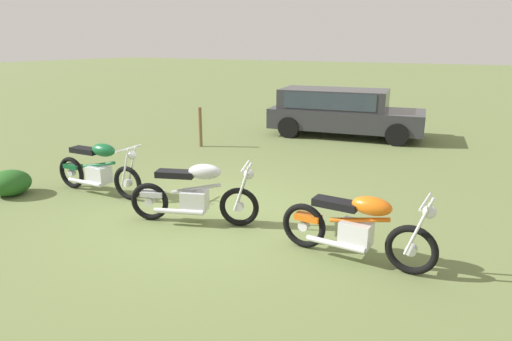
% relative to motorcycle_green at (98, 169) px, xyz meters
% --- Properties ---
extents(ground_plane, '(120.00, 120.00, 0.00)m').
position_rel_motorcycle_green_xyz_m(ground_plane, '(2.42, 0.08, -0.50)').
color(ground_plane, olive).
extents(motorcycle_green, '(2.10, 0.64, 1.02)m').
position_rel_motorcycle_green_xyz_m(motorcycle_green, '(0.00, 0.00, 0.00)').
color(motorcycle_green, black).
rests_on(motorcycle_green, ground).
extents(motorcycle_silver, '(2.02, 0.97, 1.02)m').
position_rel_motorcycle_green_xyz_m(motorcycle_silver, '(2.45, -0.28, -0.00)').
color(motorcycle_silver, black).
rests_on(motorcycle_silver, ground).
extents(motorcycle_orange, '(2.11, 0.64, 1.02)m').
position_rel_motorcycle_green_xyz_m(motorcycle_orange, '(5.05, -0.29, -0.02)').
color(motorcycle_orange, black).
rests_on(motorcycle_orange, ground).
extents(car_charcoal, '(4.75, 2.38, 1.43)m').
position_rel_motorcycle_green_xyz_m(car_charcoal, '(2.26, 7.45, 0.34)').
color(car_charcoal, '#2D2D33').
rests_on(car_charcoal, ground).
extents(shrub_low, '(0.77, 0.76, 0.48)m').
position_rel_motorcycle_green_xyz_m(shrub_low, '(-1.46, -0.86, -0.26)').
color(shrub_low, '#23591E').
rests_on(shrub_low, ground).
extents(fence_post_wooden, '(0.10, 0.10, 1.09)m').
position_rel_motorcycle_green_xyz_m(fence_post_wooden, '(-0.65, 4.20, 0.05)').
color(fence_post_wooden, brown).
rests_on(fence_post_wooden, ground).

